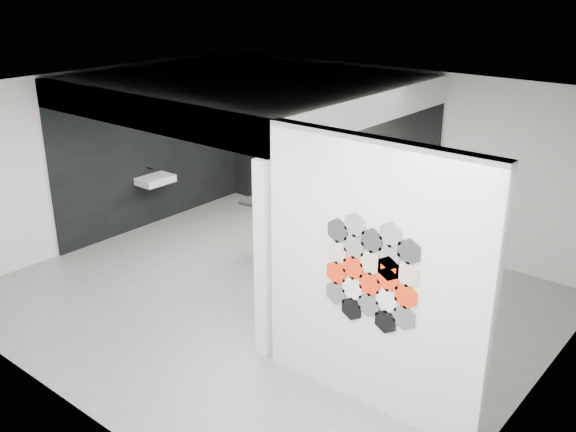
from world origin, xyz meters
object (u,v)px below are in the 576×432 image
Objects in this scene: bottle_dark at (313,142)px; utensil_cup at (281,137)px; partition_panel at (372,279)px; kitchen_island at (310,235)px; glass_vase at (392,158)px; kettle at (360,151)px; glass_bowl at (392,160)px; stockpot at (277,134)px; wall_basin at (155,180)px.

utensil_cup is at bearing 180.00° from bottle_dark.
bottle_dark reaches higher than utensil_cup.
partition_panel is 30.10× the size of utensil_cup.
kitchen_island reaches higher than utensil_cup.
partition_panel is at bearing -61.77° from glass_vase.
bottle_dark is at bearing 0.00° from utensil_cup.
partition_panel is 4.71m from kettle.
kettle is (-2.69, 3.87, 0.01)m from partition_panel.
kitchen_island is 2.26m from bottle_dark.
utensil_cup is (-4.39, 3.87, -0.03)m from partition_panel.
kitchen_island is 1.91m from glass_bowl.
bottle_dark is at bearing 120.55° from kitchen_island.
kitchen_island is at bearing -101.94° from glass_vase.
bottle_dark is (-0.97, 0.00, -0.00)m from kettle.
utensil_cup is at bearing 138.67° from partition_panel.
stockpot is at bearing 180.00° from glass_bowl.
wall_basin is at bearing -148.65° from glass_vase.
partition_panel is at bearing -40.78° from stockpot.
kettle is at bearing 124.88° from partition_panel.
glass_bowl reaches higher than utensil_cup.
utensil_cup reaches higher than wall_basin.
wall_basin is 2.80m from bottle_dark.
kitchen_island reaches higher than glass_vase.
partition_panel is 5.85m from utensil_cup.
glass_vase is (0.00, 0.00, 0.03)m from glass_bowl.
wall_basin is 3.08m from kitchen_island.
stockpot is 0.10m from utensil_cup.
glass_bowl is at bearing 0.00° from bottle_dark.
partition_panel is 5.92m from stockpot.
stockpot is 2.41m from glass_bowl.
stockpot reaches higher than utensil_cup.
stockpot is at bearing 134.98° from kitchen_island.
wall_basin is 3.83× the size of glass_vase.
bottle_dark reaches higher than wall_basin.
stockpot is at bearing 180.00° from glass_vase.
kettle and bottle_dark have the same top height.
utensil_cup is (-2.32, 0.00, -0.03)m from glass_vase.
kettle reaches higher than wall_basin.
glass_vase is at bearing 72.25° from kitchen_island.
partition_panel is 3.39m from kitchen_island.
kettle is at bearing 93.20° from kitchen_island.
kettle is 0.97m from bottle_dark.
bottle_dark is (1.80, 2.07, 0.56)m from wall_basin.
glass_bowl is 0.03m from glass_vase.
kitchen_island is at bearing -75.12° from kettle.
kettle reaches higher than glass_vase.
kettle is 2.20× the size of utensil_cup.
stockpot is (0.98, 2.07, 0.56)m from wall_basin.
kettle is 1.31× the size of glass_vase.
utensil_cup is at bearing 133.79° from kitchen_island.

